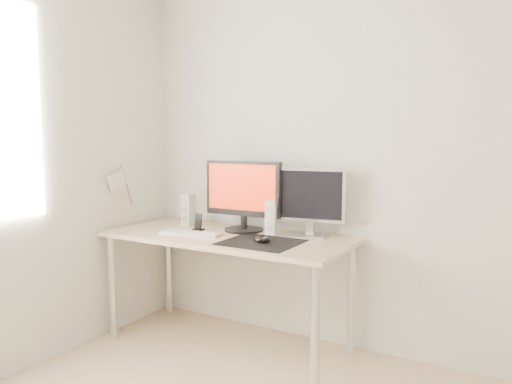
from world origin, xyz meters
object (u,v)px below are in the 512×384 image
at_px(second_monitor, 310,199).
at_px(speaker_right, 273,217).
at_px(keyboard, 191,233).
at_px(phone_dock, 198,225).
at_px(mouse, 262,240).
at_px(desk, 227,247).
at_px(speaker_left, 188,209).
at_px(main_monitor, 243,193).

xyz_separation_m(second_monitor, speaker_right, (-0.23, -0.07, -0.13)).
distance_m(keyboard, phone_dock, 0.14).
bearing_deg(phone_dock, keyboard, -74.45).
distance_m(second_monitor, keyboard, 0.80).
distance_m(mouse, desk, 0.36).
bearing_deg(mouse, speaker_right, 105.15).
xyz_separation_m(mouse, keyboard, (-0.53, 0.02, -0.02)).
xyz_separation_m(mouse, speaker_right, (-0.07, 0.27, 0.09)).
distance_m(desk, keyboard, 0.25).
relative_size(mouse, second_monitor, 0.25).
bearing_deg(speaker_left, second_monitor, 4.10).
height_order(keyboard, phone_dock, phone_dock).
height_order(desk, speaker_right, speaker_right).
distance_m(second_monitor, speaker_right, 0.27).
xyz_separation_m(main_monitor, speaker_left, (-0.46, 0.00, -0.14)).
xyz_separation_m(mouse, phone_dock, (-0.57, 0.15, 0.01)).
xyz_separation_m(mouse, speaker_left, (-0.76, 0.28, 0.09)).
distance_m(speaker_left, speaker_right, 0.68).
height_order(speaker_left, speaker_right, same).
xyz_separation_m(desk, speaker_right, (0.25, 0.15, 0.19)).
xyz_separation_m(desk, second_monitor, (0.48, 0.22, 0.32)).
distance_m(desk, second_monitor, 0.62).
bearing_deg(speaker_right, main_monitor, 178.96).
distance_m(main_monitor, speaker_right, 0.27).
bearing_deg(speaker_right, desk, -148.53).
xyz_separation_m(desk, phone_dock, (-0.25, 0.03, 0.11)).
bearing_deg(speaker_left, speaker_right, -0.35).
relative_size(main_monitor, second_monitor, 1.22).
bearing_deg(keyboard, phone_dock, 105.55).
height_order(speaker_right, keyboard, speaker_right).
xyz_separation_m(main_monitor, keyboard, (-0.24, -0.26, -0.25)).
relative_size(main_monitor, speaker_right, 2.46).
height_order(speaker_right, phone_dock, speaker_right).
height_order(speaker_left, keyboard, speaker_left).
distance_m(main_monitor, keyboard, 0.43).
height_order(second_monitor, speaker_right, second_monitor).
bearing_deg(second_monitor, desk, -155.16).
height_order(main_monitor, speaker_right, main_monitor).
height_order(second_monitor, phone_dock, second_monitor).
height_order(main_monitor, second_monitor, main_monitor).
bearing_deg(main_monitor, mouse, -43.11).
relative_size(second_monitor, speaker_right, 2.01).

